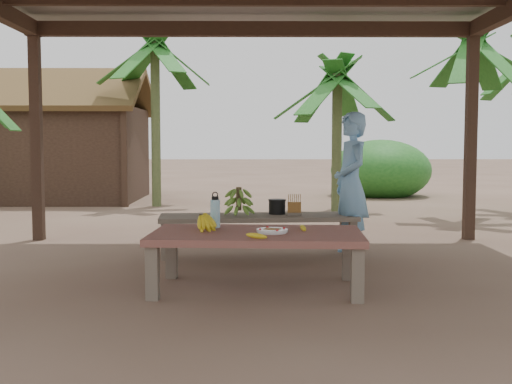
{
  "coord_description": "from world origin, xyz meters",
  "views": [
    {
      "loc": [
        -0.05,
        -5.98,
        1.28
      ],
      "look_at": [
        0.0,
        0.04,
        0.8
      ],
      "focal_mm": 45.0,
      "sensor_mm": 36.0,
      "label": 1
    }
  ],
  "objects_px": {
    "ripe_banana_bunch": "(201,221)",
    "plate": "(272,231)",
    "woman": "(351,184)",
    "work_table": "(257,239)",
    "cooking_pot": "(277,207)",
    "bench": "(258,220)",
    "water_flask": "(215,212)"
  },
  "relations": [
    {
      "from": "bench",
      "to": "water_flask",
      "type": "distance_m",
      "value": 1.47
    },
    {
      "from": "cooking_pot",
      "to": "woman",
      "type": "distance_m",
      "value": 0.87
    },
    {
      "from": "cooking_pot",
      "to": "work_table",
      "type": "bearing_deg",
      "value": -97.89
    },
    {
      "from": "work_table",
      "to": "cooking_pot",
      "type": "relative_size",
      "value": 9.8
    },
    {
      "from": "work_table",
      "to": "water_flask",
      "type": "distance_m",
      "value": 0.51
    },
    {
      "from": "water_flask",
      "to": "woman",
      "type": "height_order",
      "value": "woman"
    },
    {
      "from": "ripe_banana_bunch",
      "to": "plate",
      "type": "xyz_separation_m",
      "value": [
        0.62,
        -0.16,
        -0.06
      ]
    },
    {
      "from": "plate",
      "to": "water_flask",
      "type": "relative_size",
      "value": 0.83
    },
    {
      "from": "work_table",
      "to": "cooking_pot",
      "type": "distance_m",
      "value": 1.82
    },
    {
      "from": "work_table",
      "to": "bench",
      "type": "height_order",
      "value": "work_table"
    },
    {
      "from": "bench",
      "to": "cooking_pot",
      "type": "relative_size",
      "value": 11.83
    },
    {
      "from": "bench",
      "to": "cooking_pot",
      "type": "distance_m",
      "value": 0.28
    },
    {
      "from": "woman",
      "to": "work_table",
      "type": "bearing_deg",
      "value": -42.53
    },
    {
      "from": "ripe_banana_bunch",
      "to": "woman",
      "type": "xyz_separation_m",
      "value": [
        1.56,
        1.62,
        0.22
      ]
    },
    {
      "from": "work_table",
      "to": "cooking_pot",
      "type": "xyz_separation_m",
      "value": [
        0.25,
        1.8,
        0.1
      ]
    },
    {
      "from": "ripe_banana_bunch",
      "to": "woman",
      "type": "height_order",
      "value": "woman"
    },
    {
      "from": "water_flask",
      "to": "woman",
      "type": "xyz_separation_m",
      "value": [
        1.45,
        1.43,
        0.17
      ]
    },
    {
      "from": "work_table",
      "to": "water_flask",
      "type": "bearing_deg",
      "value": 145.48
    },
    {
      "from": "plate",
      "to": "woman",
      "type": "relative_size",
      "value": 0.17
    },
    {
      "from": "work_table",
      "to": "ripe_banana_bunch",
      "type": "bearing_deg",
      "value": 171.49
    },
    {
      "from": "plate",
      "to": "ripe_banana_bunch",
      "type": "bearing_deg",
      "value": 165.47
    },
    {
      "from": "bench",
      "to": "plate",
      "type": "distance_m",
      "value": 1.75
    },
    {
      "from": "plate",
      "to": "cooking_pot",
      "type": "relative_size",
      "value": 1.41
    },
    {
      "from": "bench",
      "to": "water_flask",
      "type": "xyz_separation_m",
      "value": [
        -0.41,
        -1.39,
        0.24
      ]
    },
    {
      "from": "water_flask",
      "to": "cooking_pot",
      "type": "xyz_separation_m",
      "value": [
        0.62,
        1.51,
        -0.11
      ]
    },
    {
      "from": "plate",
      "to": "cooking_pot",
      "type": "distance_m",
      "value": 1.86
    },
    {
      "from": "ripe_banana_bunch",
      "to": "bench",
      "type": "bearing_deg",
      "value": 71.84
    },
    {
      "from": "ripe_banana_bunch",
      "to": "plate",
      "type": "bearing_deg",
      "value": -14.53
    },
    {
      "from": "bench",
      "to": "ripe_banana_bunch",
      "type": "distance_m",
      "value": 1.68
    },
    {
      "from": "work_table",
      "to": "water_flask",
      "type": "xyz_separation_m",
      "value": [
        -0.37,
        0.29,
        0.2
      ]
    },
    {
      "from": "water_flask",
      "to": "ripe_banana_bunch",
      "type": "bearing_deg",
      "value": -121.17
    },
    {
      "from": "water_flask",
      "to": "plate",
      "type": "bearing_deg",
      "value": -34.64
    }
  ]
}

